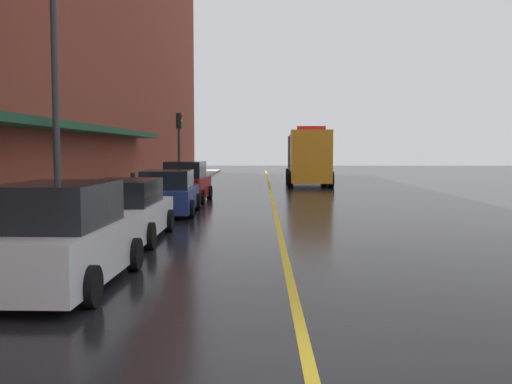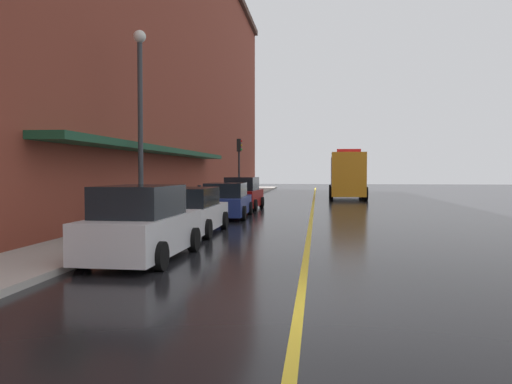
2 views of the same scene
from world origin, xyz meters
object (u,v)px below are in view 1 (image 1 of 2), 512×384
(utility_truck, at_px, (308,158))
(traffic_light_near, at_px, (179,136))
(parking_meter_1, at_px, (133,184))
(parking_meter_2, at_px, (103,192))
(parked_car_2, at_px, (168,193))
(parked_car_3, at_px, (186,183))
(parked_car_0, at_px, (63,239))
(street_lamp_left, at_px, (55,72))
(parking_meter_0, at_px, (90,196))
(parked_car_1, at_px, (126,211))

(utility_truck, bearing_deg, traffic_light_near, -57.47)
(parking_meter_1, distance_m, traffic_light_near, 12.62)
(utility_truck, height_order, parking_meter_2, utility_truck)
(parked_car_2, height_order, parked_car_3, parked_car_3)
(parked_car_3, relative_size, utility_truck, 0.53)
(parked_car_2, bearing_deg, traffic_light_near, 4.25)
(parked_car_0, relative_size, parked_car_3, 1.07)
(traffic_light_near, bearing_deg, parking_meter_2, -90.21)
(parked_car_2, distance_m, parked_car_3, 5.26)
(street_lamp_left, bearing_deg, parked_car_2, 71.11)
(street_lamp_left, bearing_deg, parked_car_3, 79.72)
(parking_meter_0, distance_m, street_lamp_left, 3.52)
(parked_car_0, relative_size, parking_meter_2, 3.39)
(parked_car_0, distance_m, traffic_light_near, 24.99)
(parked_car_0, bearing_deg, parking_meter_1, 8.18)
(parked_car_0, xyz_separation_m, parked_car_3, (0.01, 16.99, 0.01))
(parking_meter_2, height_order, traffic_light_near, traffic_light_near)
(parking_meter_1, bearing_deg, parking_meter_0, -90.00)
(parking_meter_1, height_order, street_lamp_left, street_lamp_left)
(parked_car_3, bearing_deg, parking_meter_2, 173.09)
(utility_truck, relative_size, parking_meter_2, 6.00)
(parked_car_0, distance_m, parking_meter_0, 6.86)
(utility_truck, xyz_separation_m, parking_meter_0, (-7.93, -22.97, -0.73))
(parked_car_0, xyz_separation_m, parking_meter_1, (-1.43, 12.40, 0.22))
(parking_meter_2, bearing_deg, parking_meter_1, 90.00)
(parked_car_3, height_order, traffic_light_near, traffic_light_near)
(parking_meter_1, relative_size, traffic_light_near, 0.31)
(parked_car_2, xyz_separation_m, parking_meter_2, (-1.44, -3.67, 0.30))
(parked_car_1, bearing_deg, street_lamp_left, 78.38)
(parked_car_3, bearing_deg, utility_truck, -24.93)
(parked_car_1, relative_size, parked_car_2, 1.00)
(parking_meter_2, bearing_deg, street_lamp_left, -104.74)
(traffic_light_near, bearing_deg, street_lamp_left, -91.99)
(parking_meter_0, bearing_deg, parked_car_0, -77.98)
(parking_meter_2, relative_size, street_lamp_left, 0.19)
(parked_car_3, height_order, parking_meter_2, parked_car_3)
(parked_car_0, xyz_separation_m, utility_truck, (6.51, 29.67, 0.96))
(parked_car_0, distance_m, parked_car_2, 11.73)
(parked_car_2, bearing_deg, parked_car_3, -1.70)
(parking_meter_1, bearing_deg, street_lamp_left, -95.17)
(parked_car_1, bearing_deg, parking_meter_1, 10.46)
(traffic_light_near, bearing_deg, parking_meter_1, -90.28)
(parked_car_1, bearing_deg, traffic_light_near, 3.57)
(parked_car_2, height_order, parking_meter_0, parked_car_2)
(parking_meter_1, bearing_deg, parked_car_0, -83.43)
(parked_car_3, relative_size, street_lamp_left, 0.61)
(parking_meter_2, bearing_deg, utility_truck, 69.84)
(parked_car_2, distance_m, parking_meter_2, 3.96)
(parked_car_3, xyz_separation_m, parking_meter_1, (-1.43, -4.59, 0.22))
(traffic_light_near, bearing_deg, utility_truck, 31.54)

